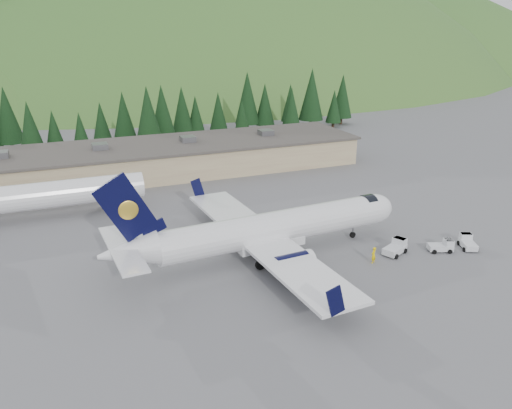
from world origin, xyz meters
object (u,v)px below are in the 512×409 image
object	(u,v)px
baggage_tug_b	(443,246)
terminal_building	(161,158)
baggage_tug_a	(396,247)
ramp_worker	(373,255)
second_airliner	(37,195)
airliner	(268,230)
baggage_tug_c	(467,242)

from	to	relation	value
baggage_tug_b	terminal_building	size ratio (longest dim) A/B	0.04
baggage_tug_a	ramp_worker	world-z (taller)	ramp_worker
second_airliner	terminal_building	xyz separation A→B (m)	(19.91, 16.00, -0.70)
airliner	terminal_building	bearing A→B (deg)	92.13
baggage_tug_c	terminal_building	xyz separation A→B (m)	(-26.54, 44.81, 1.95)
second_airliner	ramp_worker	size ratio (longest dim) A/B	14.67
terminal_building	ramp_worker	distance (m)	46.26
terminal_building	ramp_worker	world-z (taller)	terminal_building
second_airliner	ramp_worker	distance (m)	44.06
second_airliner	terminal_building	size ratio (longest dim) A/B	0.39
terminal_building	ramp_worker	size ratio (longest dim) A/B	37.88
airliner	terminal_building	xyz separation A→B (m)	(-3.97, 38.07, -0.52)
baggage_tug_c	ramp_worker	bearing A→B (deg)	110.45
second_airliner	airliner	bearing A→B (deg)	-42.73
baggage_tug_c	ramp_worker	size ratio (longest dim) A/B	1.67
ramp_worker	second_airliner	bearing A→B (deg)	-67.72
airliner	baggage_tug_c	size ratio (longest dim) A/B	11.36
baggage_tug_c	airliner	bearing A→B (deg)	97.18
baggage_tug_b	baggage_tug_c	bearing A→B (deg)	15.60
airliner	ramp_worker	bearing A→B (deg)	-34.79
airliner	baggage_tug_b	world-z (taller)	airliner
second_airliner	terminal_building	world-z (taller)	second_airliner
second_airliner	baggage_tug_b	world-z (taller)	second_airliner
baggage_tug_a	baggage_tug_c	distance (m)	8.92
baggage_tug_a	terminal_building	size ratio (longest dim) A/B	0.05
baggage_tug_a	ramp_worker	distance (m)	4.01
baggage_tug_a	baggage_tug_c	world-z (taller)	baggage_tug_a
terminal_building	second_airliner	bearing A→B (deg)	-141.22
baggage_tug_b	terminal_building	xyz separation A→B (m)	(-23.13, 44.52, 1.97)
terminal_building	baggage_tug_a	bearing A→B (deg)	-67.47
baggage_tug_b	second_airliner	bearing A→B (deg)	166.77
baggage_tug_b	terminal_building	bearing A→B (deg)	137.75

